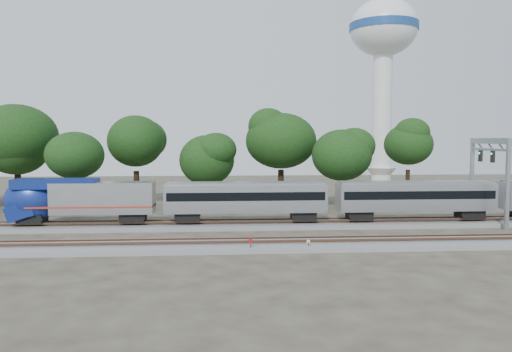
# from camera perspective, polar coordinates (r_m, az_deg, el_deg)

# --- Properties ---
(ground) EXTENTS (160.00, 160.00, 0.00)m
(ground) POSITION_cam_1_polar(r_m,az_deg,el_deg) (46.13, -6.27, -7.15)
(ground) COLOR #383328
(ground) RESTS_ON ground
(track_far) EXTENTS (160.00, 5.00, 0.73)m
(track_far) POSITION_cam_1_polar(r_m,az_deg,el_deg) (51.99, -6.00, -5.63)
(track_far) COLOR slate
(track_far) RESTS_ON ground
(track_near) EXTENTS (160.00, 5.00, 0.73)m
(track_near) POSITION_cam_1_polar(r_m,az_deg,el_deg) (42.18, -6.49, -7.94)
(track_near) COLOR slate
(track_near) RESTS_ON ground
(switch_stand_red) EXTENTS (0.36, 0.16, 1.16)m
(switch_stand_red) POSITION_cam_1_polar(r_m,az_deg,el_deg) (40.24, -0.65, -7.73)
(switch_stand_red) COLOR #512D19
(switch_stand_red) RESTS_ON ground
(switch_stand_white) EXTENTS (0.29, 0.05, 0.92)m
(switch_stand_white) POSITION_cam_1_polar(r_m,az_deg,el_deg) (41.15, 6.00, -7.70)
(switch_stand_white) COLOR #512D19
(switch_stand_white) RESTS_ON ground
(switch_lever) EXTENTS (0.53, 0.36, 0.30)m
(switch_lever) POSITION_cam_1_polar(r_m,az_deg,el_deg) (40.36, 2.61, -8.55)
(switch_lever) COLOR #512D19
(switch_lever) RESTS_ON ground
(water_tower) EXTENTS (12.88, 12.88, 35.66)m
(water_tower) POSITION_cam_1_polar(r_m,az_deg,el_deg) (100.65, 14.34, 14.00)
(water_tower) COLOR silver
(water_tower) RESTS_ON ground
(signal_gantry) EXTENTS (0.64, 7.57, 9.21)m
(signal_gantry) POSITION_cam_1_polar(r_m,az_deg,el_deg) (58.62, 25.07, 1.51)
(signal_gantry) COLOR gray
(signal_gantry) RESTS_ON ground
(tree_1) EXTENTS (9.52, 9.52, 13.42)m
(tree_1) POSITION_cam_1_polar(r_m,az_deg,el_deg) (71.57, -25.71, 4.02)
(tree_1) COLOR black
(tree_1) RESTS_ON ground
(tree_2) EXTENTS (7.30, 7.30, 10.30)m
(tree_2) POSITION_cam_1_polar(r_m,az_deg,el_deg) (62.98, -20.01, 2.22)
(tree_2) COLOR black
(tree_2) RESTS_ON ground
(tree_3) EXTENTS (8.98, 8.98, 12.65)m
(tree_3) POSITION_cam_1_polar(r_m,az_deg,el_deg) (69.81, -13.58, 3.88)
(tree_3) COLOR black
(tree_3) RESTS_ON ground
(tree_4) EXTENTS (6.52, 6.52, 9.19)m
(tree_4) POSITION_cam_1_polar(r_m,az_deg,el_deg) (63.84, -5.64, 1.78)
(tree_4) COLOR black
(tree_4) RESTS_ON ground
(tree_5) EXTENTS (9.01, 9.01, 12.70)m
(tree_5) POSITION_cam_1_polar(r_m,az_deg,el_deg) (70.54, 2.88, 4.02)
(tree_5) COLOR black
(tree_5) RESTS_ON ground
(tree_6) EXTENTS (7.16, 7.16, 10.09)m
(tree_6) POSITION_cam_1_polar(r_m,az_deg,el_deg) (65.18, 9.77, 2.34)
(tree_6) COLOR black
(tree_6) RESTS_ON ground
(tree_7) EXTENTS (8.45, 8.45, 11.91)m
(tree_7) POSITION_cam_1_polar(r_m,az_deg,el_deg) (78.90, 17.02, 3.46)
(tree_7) COLOR black
(tree_7) RESTS_ON ground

